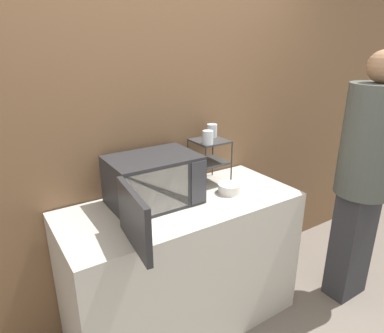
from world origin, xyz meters
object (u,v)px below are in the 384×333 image
object	(u,v)px
bowl	(230,188)
person	(365,170)
glass_back_right	(212,131)
dish_rack	(210,153)
microwave	(153,182)
glass_front_left	(208,137)

from	to	relation	value
bowl	person	xyz separation A→B (m)	(0.88, -0.40, 0.07)
glass_back_right	dish_rack	bearing A→B (deg)	-135.39
microwave	bowl	world-z (taller)	microwave
microwave	dish_rack	world-z (taller)	dish_rack
glass_front_left	bowl	world-z (taller)	glass_front_left
dish_rack	person	world-z (taller)	person
person	dish_rack	bearing A→B (deg)	145.40
glass_back_right	microwave	bearing A→B (deg)	-164.02
dish_rack	glass_back_right	size ratio (longest dim) A/B	3.48
glass_front_left	person	distance (m)	1.13
microwave	dish_rack	bearing A→B (deg)	11.11
microwave	dish_rack	size ratio (longest dim) A/B	2.50
microwave	bowl	bearing A→B (deg)	-13.11
microwave	glass_back_right	bearing A→B (deg)	15.98
glass_front_left	bowl	distance (m)	0.37
dish_rack	person	size ratio (longest dim) A/B	0.17
glass_front_left	person	xyz separation A→B (m)	(0.96, -0.54, -0.26)
glass_front_left	glass_back_right	xyz separation A→B (m)	(0.13, 0.13, 0.00)
glass_front_left	person	size ratio (longest dim) A/B	0.05
bowl	person	distance (m)	0.97
dish_rack	glass_back_right	distance (m)	0.16
glass_back_right	bowl	size ratio (longest dim) A/B	0.60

